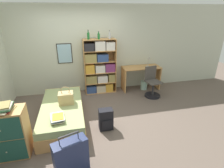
{
  "coord_description": "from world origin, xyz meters",
  "views": [
    {
      "loc": [
        -0.26,
        -3.63,
        2.39
      ],
      "look_at": [
        0.61,
        0.2,
        0.75
      ],
      "focal_mm": 28.0,
      "sensor_mm": 36.0,
      "label": 1
    }
  ],
  "objects_px": {
    "bed": "(63,113)",
    "book_stack_on_bed": "(58,118)",
    "handbag": "(66,98)",
    "desk_lamp": "(149,59)",
    "bottle_green": "(88,36)",
    "waste_bin": "(144,85)",
    "dresser": "(8,134)",
    "backpack": "(106,119)",
    "desk": "(141,74)",
    "magazine_pile_on_dresser": "(3,108)",
    "desk_chair": "(152,87)",
    "bookcase": "(99,68)",
    "bottle_clear": "(110,36)",
    "suitcase": "(71,157)",
    "bottle_brown": "(99,36)"
  },
  "relations": [
    {
      "from": "dresser",
      "to": "waste_bin",
      "type": "distance_m",
      "value": 4.04
    },
    {
      "from": "desk",
      "to": "desk_lamp",
      "type": "height_order",
      "value": "desk_lamp"
    },
    {
      "from": "suitcase",
      "to": "desk_lamp",
      "type": "xyz_separation_m",
      "value": [
        2.48,
        2.82,
        0.68
      ]
    },
    {
      "from": "handbag",
      "to": "backpack",
      "type": "bearing_deg",
      "value": -34.62
    },
    {
      "from": "bottle_green",
      "to": "bottle_clear",
      "type": "distance_m",
      "value": 0.61
    },
    {
      "from": "handbag",
      "to": "dresser",
      "type": "relative_size",
      "value": 0.47
    },
    {
      "from": "bottle_brown",
      "to": "handbag",
      "type": "bearing_deg",
      "value": -126.7
    },
    {
      "from": "handbag",
      "to": "bookcase",
      "type": "xyz_separation_m",
      "value": [
        0.99,
        1.37,
        0.23
      ]
    },
    {
      "from": "handbag",
      "to": "magazine_pile_on_dresser",
      "type": "distance_m",
      "value": 1.37
    },
    {
      "from": "suitcase",
      "to": "bookcase",
      "type": "distance_m",
      "value": 3.09
    },
    {
      "from": "bed",
      "to": "waste_bin",
      "type": "relative_size",
      "value": 7.03
    },
    {
      "from": "suitcase",
      "to": "bottle_green",
      "type": "distance_m",
      "value": 3.3
    },
    {
      "from": "waste_bin",
      "to": "dresser",
      "type": "bearing_deg",
      "value": -147.67
    },
    {
      "from": "bed",
      "to": "book_stack_on_bed",
      "type": "xyz_separation_m",
      "value": [
        -0.05,
        -0.62,
        0.26
      ]
    },
    {
      "from": "bottle_brown",
      "to": "desk_lamp",
      "type": "xyz_separation_m",
      "value": [
        1.57,
        -0.05,
        -0.75
      ]
    },
    {
      "from": "bed",
      "to": "bookcase",
      "type": "xyz_separation_m",
      "value": [
        1.1,
        1.4,
        0.59
      ]
    },
    {
      "from": "handbag",
      "to": "desk",
      "type": "xyz_separation_m",
      "value": [
        2.32,
        1.3,
        -0.04
      ]
    },
    {
      "from": "magazine_pile_on_dresser",
      "to": "bookcase",
      "type": "bearing_deg",
      "value": 49.9
    },
    {
      "from": "bookcase",
      "to": "bottle_clear",
      "type": "bearing_deg",
      "value": -6.98
    },
    {
      "from": "bookcase",
      "to": "bottle_clear",
      "type": "distance_m",
      "value": 1.0
    },
    {
      "from": "magazine_pile_on_dresser",
      "to": "bottle_clear",
      "type": "distance_m",
      "value": 3.28
    },
    {
      "from": "desk_lamp",
      "to": "desk_chair",
      "type": "relative_size",
      "value": 0.4
    },
    {
      "from": "bottle_green",
      "to": "waste_bin",
      "type": "height_order",
      "value": "bottle_green"
    },
    {
      "from": "desk",
      "to": "backpack",
      "type": "relative_size",
      "value": 2.52
    },
    {
      "from": "bottle_brown",
      "to": "bed",
      "type": "bearing_deg",
      "value": -129.0
    },
    {
      "from": "bottle_green",
      "to": "waste_bin",
      "type": "relative_size",
      "value": 0.93
    },
    {
      "from": "magazine_pile_on_dresser",
      "to": "desk",
      "type": "xyz_separation_m",
      "value": [
        3.26,
        2.21,
        -0.43
      ]
    },
    {
      "from": "handbag",
      "to": "bottle_green",
      "type": "bearing_deg",
      "value": 62.63
    },
    {
      "from": "backpack",
      "to": "suitcase",
      "type": "bearing_deg",
      "value": -126.9
    },
    {
      "from": "dresser",
      "to": "backpack",
      "type": "height_order",
      "value": "dresser"
    },
    {
      "from": "bed",
      "to": "magazine_pile_on_dresser",
      "type": "bearing_deg",
      "value": -133.03
    },
    {
      "from": "suitcase",
      "to": "backpack",
      "type": "relative_size",
      "value": 1.55
    },
    {
      "from": "desk_lamp",
      "to": "desk_chair",
      "type": "bearing_deg",
      "value": -98.77
    },
    {
      "from": "book_stack_on_bed",
      "to": "backpack",
      "type": "relative_size",
      "value": 0.81
    },
    {
      "from": "dresser",
      "to": "desk_chair",
      "type": "bearing_deg",
      "value": 25.37
    },
    {
      "from": "desk",
      "to": "waste_bin",
      "type": "distance_m",
      "value": 0.41
    },
    {
      "from": "magazine_pile_on_dresser",
      "to": "desk_chair",
      "type": "height_order",
      "value": "magazine_pile_on_dresser"
    },
    {
      "from": "book_stack_on_bed",
      "to": "bottle_clear",
      "type": "height_order",
      "value": "bottle_clear"
    },
    {
      "from": "bed",
      "to": "desk_chair",
      "type": "height_order",
      "value": "desk_chair"
    },
    {
      "from": "suitcase",
      "to": "bottle_clear",
      "type": "distance_m",
      "value": 3.44
    },
    {
      "from": "bookcase",
      "to": "desk_lamp",
      "type": "height_order",
      "value": "bookcase"
    },
    {
      "from": "bottle_green",
      "to": "desk_lamp",
      "type": "bearing_deg",
      "value": -2.45
    },
    {
      "from": "bookcase",
      "to": "backpack",
      "type": "distance_m",
      "value": 2.02
    },
    {
      "from": "handbag",
      "to": "desk_lamp",
      "type": "height_order",
      "value": "desk_lamp"
    },
    {
      "from": "bottle_clear",
      "to": "dresser",
      "type": "bearing_deg",
      "value": -135.45
    },
    {
      "from": "bottle_green",
      "to": "waste_bin",
      "type": "xyz_separation_m",
      "value": [
        1.73,
        -0.11,
        -1.62
      ]
    },
    {
      "from": "bottle_clear",
      "to": "desk",
      "type": "relative_size",
      "value": 0.19
    },
    {
      "from": "desk",
      "to": "desk_lamp",
      "type": "relative_size",
      "value": 3.38
    },
    {
      "from": "bed",
      "to": "bookcase",
      "type": "distance_m",
      "value": 1.88
    },
    {
      "from": "bed",
      "to": "suitcase",
      "type": "xyz_separation_m",
      "value": [
        0.18,
        -1.51,
        0.09
      ]
    }
  ]
}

